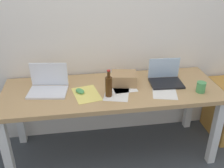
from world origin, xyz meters
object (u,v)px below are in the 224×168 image
Objects in this scene: computer_mouse at (80,91)px; cardboard_box at (124,79)px; desk at (112,97)px; coffee_mug at (201,87)px; beer_bottle at (109,86)px; laptop_right at (165,78)px; laptop_left at (48,86)px.

computer_mouse is 0.44× the size of cardboard_box.
desk is 0.80m from coffee_mug.
desk is 8.02× the size of beer_bottle.
cardboard_box is 0.70m from coffee_mug.
desk is at bearing -26.57° from computer_mouse.
computer_mouse is (-0.29, -0.03, 0.11)m from desk.
coffee_mug is at bearing -41.82° from laptop_right.
cardboard_box is at bearing 176.44° from laptop_right.
computer_mouse is 0.43m from cardboard_box.
desk is 0.23m from beer_bottle.
desk is 8.65× the size of cardboard_box.
beer_bottle reaches higher than computer_mouse.
desk is 0.31m from computer_mouse.
laptop_left reaches higher than cardboard_box.
desk is 0.21m from cardboard_box.
laptop_right is 1.26× the size of beer_bottle.
computer_mouse is (-0.81, -0.08, -0.03)m from laptop_right.
desk is at bearing -4.77° from laptop_left.
cardboard_box is 2.41× the size of coffee_mug.
computer_mouse is at bearing -174.47° from desk.
laptop_left is 0.69m from cardboard_box.
laptop_left is at bearing 132.62° from computer_mouse.
desk is 0.54m from laptop_right.
computer_mouse is at bearing 172.34° from coffee_mug.
cardboard_box reaches higher than coffee_mug.
cardboard_box is (0.17, 0.20, -0.04)m from beer_bottle.
laptop_left is 0.29m from computer_mouse.
desk is at bearing -174.14° from laptop_right.
beer_bottle reaches higher than cardboard_box.
computer_mouse is (-0.24, 0.10, -0.08)m from beer_bottle.
laptop_right is 1.35× the size of cardboard_box.
laptop_right is (0.52, 0.05, 0.14)m from desk.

